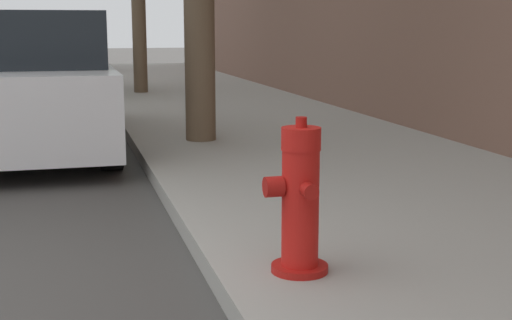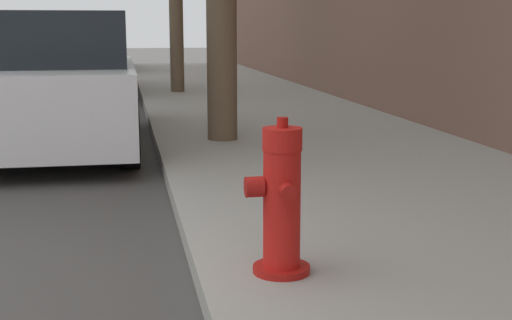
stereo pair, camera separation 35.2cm
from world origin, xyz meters
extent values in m
cube|color=#99968E|center=(3.26, 0.00, 0.06)|extent=(3.30, 40.00, 0.13)
cylinder|color=#A91511|center=(2.03, -0.01, 0.14)|extent=(0.29, 0.29, 0.04)
cylinder|color=red|center=(2.03, -0.01, 0.45)|extent=(0.18, 0.18, 0.58)
cylinder|color=red|center=(2.03, -0.01, 0.80)|extent=(0.19, 0.19, 0.11)
cylinder|color=#A91511|center=(2.03, -0.01, 0.88)|extent=(0.06, 0.06, 0.05)
cylinder|color=#A91511|center=(2.03, -0.14, 0.57)|extent=(0.08, 0.07, 0.08)
cylinder|color=#A91511|center=(2.03, 0.12, 0.57)|extent=(0.08, 0.07, 0.08)
cylinder|color=#A91511|center=(1.89, -0.01, 0.57)|extent=(0.09, 0.10, 0.10)
cube|color=silver|center=(0.49, 4.68, 0.56)|extent=(1.83, 3.96, 0.75)
cube|color=black|center=(0.49, 4.52, 1.20)|extent=(1.68, 2.18, 0.54)
cylinder|color=black|center=(1.32, 5.90, 0.34)|extent=(0.20, 0.67, 0.67)
cylinder|color=black|center=(1.32, 3.45, 0.34)|extent=(0.20, 0.67, 0.67)
cube|color=#B7B7BC|center=(0.37, 10.66, 0.46)|extent=(1.76, 4.12, 0.59)
cube|color=black|center=(0.37, 10.50, 1.04)|extent=(1.62, 2.26, 0.57)
cylinder|color=black|center=(-0.42, 11.94, 0.30)|extent=(0.20, 0.60, 0.60)
cylinder|color=black|center=(1.17, 11.94, 0.30)|extent=(0.20, 0.60, 0.60)
cylinder|color=black|center=(-0.42, 9.39, 0.30)|extent=(0.20, 0.60, 0.60)
cylinder|color=black|center=(1.17, 9.39, 0.30)|extent=(0.20, 0.60, 0.60)
cube|color=black|center=(0.49, 17.32, 0.52)|extent=(1.67, 4.38, 0.66)
cube|color=black|center=(0.49, 17.15, 1.13)|extent=(1.53, 2.41, 0.56)
cylinder|color=black|center=(-0.26, 18.68, 0.35)|extent=(0.20, 0.70, 0.70)
cylinder|color=black|center=(1.25, 18.68, 0.35)|extent=(0.20, 0.70, 0.70)
cylinder|color=black|center=(-0.26, 15.97, 0.35)|extent=(0.20, 0.70, 0.70)
cylinder|color=black|center=(1.25, 15.97, 0.35)|extent=(0.20, 0.70, 0.70)
cylinder|color=brown|center=(2.33, 4.23, 1.34)|extent=(0.32, 0.32, 2.42)
cylinder|color=brown|center=(2.29, 9.98, 1.57)|extent=(0.25, 0.25, 2.89)
camera|label=1|loc=(0.93, -3.24, 1.34)|focal=50.00mm
camera|label=2|loc=(1.28, -3.32, 1.34)|focal=50.00mm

